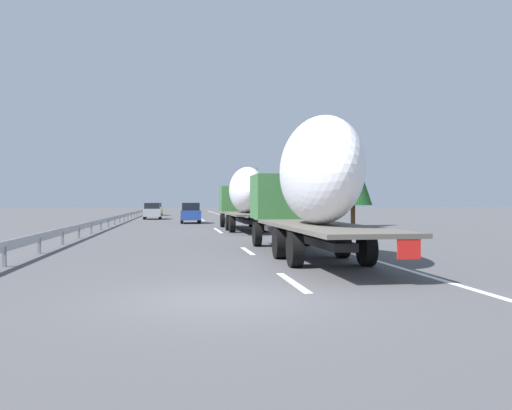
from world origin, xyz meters
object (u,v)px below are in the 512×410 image
(truck_trailing, at_px, (310,183))
(car_blue_sedan, at_px, (191,213))
(car_silver_hatch, at_px, (153,211))
(car_yellow_coupe, at_px, (156,209))
(truck_lead, at_px, (244,195))
(road_sign, at_px, (253,200))

(truck_trailing, xyz_separation_m, car_blue_sedan, (30.15, 3.31, -1.67))
(car_silver_hatch, bearing_deg, truck_trailing, -170.28)
(truck_trailing, height_order, car_yellow_coupe, truck_trailing)
(truck_lead, distance_m, road_sign, 18.14)
(truck_trailing, distance_m, road_sign, 35.94)
(truck_lead, bearing_deg, car_yellow_coupe, 10.37)
(car_blue_sedan, xyz_separation_m, road_sign, (5.65, -6.41, 1.16))
(truck_trailing, bearing_deg, car_blue_sedan, 6.26)
(road_sign, bearing_deg, car_yellow_coupe, 25.00)
(truck_trailing, xyz_separation_m, car_yellow_coupe, (58.29, 7.39, -1.69))
(car_silver_hatch, bearing_deg, car_blue_sedan, -161.67)
(truck_lead, height_order, road_sign, truck_lead)
(truck_lead, height_order, car_silver_hatch, truck_lead)
(car_blue_sedan, bearing_deg, car_yellow_coupe, 8.25)
(car_yellow_coupe, distance_m, road_sign, 24.84)
(car_blue_sedan, bearing_deg, road_sign, -48.60)
(truck_lead, xyz_separation_m, car_silver_hatch, (23.83, 7.15, -1.48))
(car_blue_sedan, relative_size, car_yellow_coupe, 0.98)
(truck_lead, relative_size, road_sign, 4.40)
(truck_trailing, bearing_deg, truck_lead, -0.00)
(truck_trailing, relative_size, car_silver_hatch, 3.09)
(car_blue_sedan, relative_size, road_sign, 1.35)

